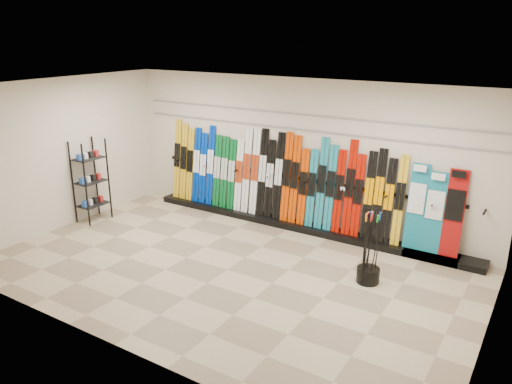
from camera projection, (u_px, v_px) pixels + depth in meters
The scene contains 13 objects.
floor at pixel (227, 270), 8.43m from camera, with size 8.00×8.00×0.00m, color gray.
back_wall at pixel (298, 154), 9.98m from camera, with size 8.00×8.00×0.00m, color beige.
left_wall at pixel (63, 154), 9.98m from camera, with size 5.00×5.00×0.00m, color beige.
right_wall at pixel (499, 238), 5.95m from camera, with size 5.00×5.00×0.00m, color beige.
ceiling at pixel (224, 90), 7.50m from camera, with size 8.00×8.00×0.00m, color silver.
ski_rack_base at pixel (301, 226), 10.14m from camera, with size 8.00×0.40×0.12m, color black.
skis at pixel (274, 178), 10.26m from camera, with size 5.38×0.27×1.82m.
snowboards at pixel (435, 211), 8.66m from camera, with size 0.96×0.24×1.53m.
accessory_rack at pixel (91, 181), 10.39m from camera, with size 0.40×0.60×1.73m, color black.
pole_bin at pixel (368, 275), 7.98m from camera, with size 0.36×0.36×0.25m, color black.
ski_poles at pixel (369, 248), 7.80m from camera, with size 0.31×0.28×1.18m.
slatwall_rail_0 at pixel (298, 129), 9.81m from camera, with size 7.60×0.02×0.03m, color gray.
slatwall_rail_1 at pixel (298, 114), 9.72m from camera, with size 7.60×0.02×0.03m, color gray.
Camera 1 is at (4.45, -6.19, 3.86)m, focal length 35.00 mm.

